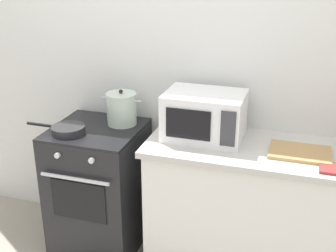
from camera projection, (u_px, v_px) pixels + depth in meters
The scene contains 9 objects.
back_wall at pixel (202, 75), 3.07m from camera, with size 4.40×0.10×2.50m, color silver.
lower_cabinet_right at pixel (276, 218), 2.89m from camera, with size 1.64×0.56×0.88m, color white.
countertop_right at pixel (283, 154), 2.72m from camera, with size 1.70×0.60×0.04m, color beige.
stove at pixel (99, 187), 3.22m from camera, with size 0.60×0.64×0.92m.
stock_pot at pixel (122, 109), 3.08m from camera, with size 0.29×0.21×0.25m.
frying_pan at pixel (67, 129), 2.96m from camera, with size 0.42×0.22×0.05m.
microwave at pixel (205, 115), 2.85m from camera, with size 0.50×0.37×0.30m.
cutting_board at pixel (300, 152), 2.66m from camera, with size 0.36×0.26×0.02m, color tan.
oven_mitt at pixel (336, 169), 2.47m from camera, with size 0.18×0.14×0.02m, color #993333.
Camera 1 is at (0.98, -1.94, 2.07)m, focal length 47.71 mm.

